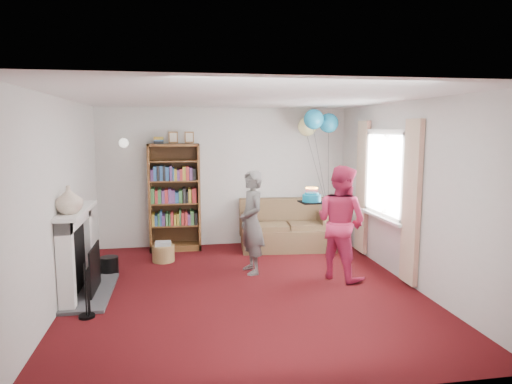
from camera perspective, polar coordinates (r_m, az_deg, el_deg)
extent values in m
plane|color=#340708|center=(6.18, -1.35, -12.14)|extent=(5.00, 5.00, 0.00)
cube|color=silver|center=(8.35, -3.90, 1.90)|extent=(4.50, 0.02, 2.50)
cube|color=silver|center=(5.98, -23.33, -1.09)|extent=(0.02, 5.00, 2.50)
cube|color=silver|center=(6.59, 18.45, -0.08)|extent=(0.02, 5.00, 2.50)
cube|color=white|center=(5.82, -1.43, 11.71)|extent=(4.50, 5.00, 0.01)
cube|color=#3F3F42|center=(6.41, -20.00, -11.69)|extent=(0.55, 1.40, 0.04)
cube|color=white|center=(5.78, -22.68, -8.68)|extent=(0.18, 0.14, 1.06)
cube|color=white|center=(6.82, -20.63, -6.09)|extent=(0.18, 0.14, 1.06)
cube|color=white|center=(6.19, -21.79, -3.07)|extent=(0.18, 1.24, 0.16)
cube|color=white|center=(6.17, -21.56, -2.16)|extent=(0.28, 1.35, 0.05)
cube|color=black|center=(6.31, -21.73, -7.72)|extent=(0.10, 0.80, 0.86)
cube|color=black|center=(6.31, -19.50, -9.04)|extent=(0.02, 0.70, 0.60)
cylinder|color=black|center=(5.57, -20.55, -11.44)|extent=(0.18, 0.18, 0.64)
cylinder|color=black|center=(7.11, -17.86, -8.73)|extent=(0.26, 0.26, 0.26)
cube|color=white|center=(7.04, 16.07, 7.24)|extent=(0.08, 1.30, 0.08)
cube|color=white|center=(7.16, 15.69, -2.81)|extent=(0.08, 1.30, 0.08)
cube|color=white|center=(7.09, 16.09, 2.18)|extent=(0.01, 1.15, 1.20)
cube|color=white|center=(7.15, 15.46, -3.05)|extent=(0.14, 1.32, 0.04)
cube|color=beige|center=(6.38, 18.86, -1.25)|extent=(0.07, 0.38, 2.20)
cube|color=beige|center=(7.85, 13.15, 0.60)|extent=(0.07, 0.38, 2.20)
cylinder|color=gold|center=(8.25, -16.14, 6.07)|extent=(0.04, 0.12, 0.04)
sphere|color=white|center=(8.16, -16.21, 5.91)|extent=(0.16, 0.16, 0.16)
cube|color=#472B14|center=(8.29, -10.12, -0.46)|extent=(0.88, 0.04, 1.86)
cube|color=brown|center=(8.12, -13.11, -0.72)|extent=(0.04, 0.42, 1.86)
cube|color=brown|center=(8.11, -7.16, -0.58)|extent=(0.04, 0.42, 1.86)
cube|color=brown|center=(8.02, -10.29, 5.80)|extent=(0.88, 0.42, 0.04)
cube|color=brown|center=(8.28, -9.98, -6.70)|extent=(0.88, 0.42, 0.10)
cube|color=brown|center=(8.19, -10.05, -4.04)|extent=(0.80, 0.38, 0.03)
cube|color=brown|center=(8.12, -10.12, -1.33)|extent=(0.80, 0.38, 0.02)
cube|color=brown|center=(8.07, -10.18, 1.42)|extent=(0.80, 0.38, 0.02)
cube|color=brown|center=(8.04, -10.24, 3.85)|extent=(0.80, 0.38, 0.02)
cube|color=maroon|center=(8.01, -12.07, 6.33)|extent=(0.16, 0.22, 0.12)
cube|color=brown|center=(8.07, -10.31, 6.74)|extent=(0.16, 0.02, 0.20)
cube|color=brown|center=(8.07, -8.35, 6.78)|extent=(0.16, 0.02, 0.20)
cube|color=brown|center=(8.21, 3.92, -5.72)|extent=(1.62, 0.86, 0.38)
cube|color=brown|center=(8.43, 3.44, -3.03)|extent=(1.62, 0.24, 0.67)
cube|color=brown|center=(8.03, -0.87, -4.60)|extent=(0.24, 0.81, 0.52)
cube|color=brown|center=(8.35, 8.54, -4.21)|extent=(0.24, 0.81, 0.52)
cube|color=brown|center=(8.00, 1.54, -4.44)|extent=(0.69, 0.56, 0.12)
cube|color=brown|center=(8.17, 6.53, -4.23)|extent=(0.69, 0.56, 0.12)
cylinder|color=olive|center=(7.55, -11.50, -7.52)|extent=(0.35, 0.35, 0.26)
cube|color=beige|center=(7.51, -11.53, -6.32)|extent=(0.25, 0.19, 0.06)
imported|color=black|center=(6.70, -0.55, -3.79)|extent=(0.46, 0.61, 1.52)
imported|color=#BC254E|center=(6.57, 10.55, -3.75)|extent=(0.95, 0.99, 1.61)
cube|color=black|center=(6.61, 6.95, -1.27)|extent=(0.32, 0.32, 0.02)
cylinder|color=#0D769B|center=(6.60, 6.96, -0.75)|extent=(0.27, 0.27, 0.10)
cylinder|color=#0D769B|center=(6.59, 6.97, -0.24)|extent=(0.20, 0.20, 0.04)
cylinder|color=#D86082|center=(6.61, 7.65, 0.08)|extent=(0.01, 0.01, 0.09)
sphere|color=orange|center=(6.60, 7.65, 0.51)|extent=(0.02, 0.02, 0.02)
cylinder|color=#D86082|center=(6.63, 7.53, 0.11)|extent=(0.01, 0.01, 0.09)
sphere|color=orange|center=(6.63, 7.53, 0.54)|extent=(0.02, 0.02, 0.02)
cylinder|color=#D86082|center=(6.65, 7.33, 0.14)|extent=(0.01, 0.01, 0.09)
sphere|color=orange|center=(6.65, 7.34, 0.56)|extent=(0.02, 0.02, 0.02)
cylinder|color=#D86082|center=(6.66, 7.09, 0.15)|extent=(0.01, 0.01, 0.09)
sphere|color=orange|center=(6.66, 7.10, 0.58)|extent=(0.02, 0.02, 0.02)
cylinder|color=#D86082|center=(6.66, 6.84, 0.16)|extent=(0.01, 0.01, 0.09)
sphere|color=orange|center=(6.66, 6.85, 0.58)|extent=(0.02, 0.02, 0.02)
cylinder|color=#D86082|center=(6.65, 6.60, 0.15)|extent=(0.01, 0.01, 0.09)
sphere|color=orange|center=(6.65, 6.61, 0.58)|extent=(0.02, 0.02, 0.02)
cylinder|color=#D86082|center=(6.63, 6.41, 0.13)|extent=(0.01, 0.01, 0.09)
sphere|color=orange|center=(6.63, 6.42, 0.56)|extent=(0.02, 0.02, 0.02)
cylinder|color=#D86082|center=(6.61, 6.30, 0.10)|extent=(0.01, 0.01, 0.09)
sphere|color=orange|center=(6.60, 6.31, 0.53)|extent=(0.02, 0.02, 0.02)
cylinder|color=#D86082|center=(6.58, 6.28, 0.06)|extent=(0.01, 0.01, 0.09)
sphere|color=orange|center=(6.57, 6.28, 0.50)|extent=(0.02, 0.02, 0.02)
cylinder|color=#D86082|center=(6.55, 6.35, 0.03)|extent=(0.01, 0.01, 0.09)
sphere|color=orange|center=(6.54, 6.35, 0.46)|extent=(0.02, 0.02, 0.02)
cylinder|color=#D86082|center=(6.52, 6.51, 0.00)|extent=(0.01, 0.01, 0.09)
sphere|color=orange|center=(6.52, 6.51, 0.43)|extent=(0.02, 0.02, 0.02)
cylinder|color=#D86082|center=(6.51, 6.73, -0.02)|extent=(0.01, 0.01, 0.09)
sphere|color=orange|center=(6.50, 6.74, 0.41)|extent=(0.02, 0.02, 0.02)
cylinder|color=#D86082|center=(6.50, 6.99, -0.03)|extent=(0.01, 0.01, 0.09)
sphere|color=orange|center=(6.50, 6.99, 0.40)|extent=(0.02, 0.02, 0.02)
cylinder|color=#D86082|center=(6.51, 7.24, -0.03)|extent=(0.01, 0.01, 0.09)
sphere|color=orange|center=(6.50, 7.25, 0.41)|extent=(0.02, 0.02, 0.02)
cylinder|color=#D86082|center=(6.53, 7.46, -0.01)|extent=(0.01, 0.01, 0.09)
sphere|color=orange|center=(6.52, 7.47, 0.42)|extent=(0.02, 0.02, 0.02)
cylinder|color=#D86082|center=(6.55, 7.61, 0.01)|extent=(0.01, 0.01, 0.09)
sphere|color=orange|center=(6.54, 7.62, 0.45)|extent=(0.02, 0.02, 0.02)
cylinder|color=#D86082|center=(6.58, 7.68, 0.04)|extent=(0.01, 0.01, 0.09)
sphere|color=orange|center=(6.57, 7.68, 0.48)|extent=(0.02, 0.02, 0.02)
sphere|color=#3F3F3F|center=(8.11, 9.02, -2.55)|extent=(0.02, 0.02, 0.02)
sphere|color=teal|center=(8.14, 9.07, 8.51)|extent=(0.34, 0.34, 0.34)
sphere|color=#F9F598|center=(8.22, 6.43, 8.13)|extent=(0.34, 0.34, 0.34)
sphere|color=teal|center=(7.86, 7.23, 9.01)|extent=(0.34, 0.34, 0.34)
imported|color=beige|center=(5.80, -22.36, -0.89)|extent=(0.34, 0.34, 0.33)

